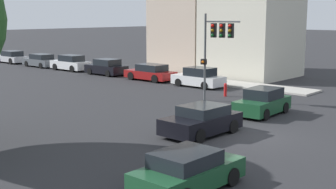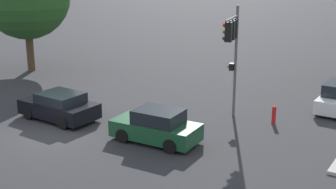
{
  "view_description": "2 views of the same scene",
  "coord_description": "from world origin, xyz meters",
  "px_view_note": "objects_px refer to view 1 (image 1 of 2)",
  "views": [
    {
      "loc": [
        -18.25,
        -10.9,
        5.54
      ],
      "look_at": [
        0.54,
        5.55,
        1.27
      ],
      "focal_mm": 50.0,
      "sensor_mm": 36.0,
      "label": 1
    },
    {
      "loc": [
        15.3,
        -13.94,
        7.83
      ],
      "look_at": [
        3.43,
        4.82,
        1.3
      ],
      "focal_mm": 50.0,
      "sensor_mm": 36.0,
      "label": 2
    }
  ],
  "objects_px": {
    "parked_car_5": "(12,57)",
    "fire_hydrant": "(225,89)",
    "crossing_car_0": "(188,171)",
    "crossing_car_1": "(263,102)",
    "parked_car_3": "(71,63)",
    "traffic_signal": "(217,39)",
    "parked_car_4": "(41,61)",
    "parked_car_1": "(151,73)",
    "parked_car_0": "(199,78)",
    "parked_car_2": "(106,67)",
    "crossing_car_2": "(202,121)"
  },
  "relations": [
    {
      "from": "parked_car_5",
      "to": "fire_hydrant",
      "type": "bearing_deg",
      "value": 177.47
    },
    {
      "from": "crossing_car_0",
      "to": "crossing_car_1",
      "type": "xyz_separation_m",
      "value": [
        11.7,
        4.03,
        0.07
      ]
    },
    {
      "from": "parked_car_3",
      "to": "traffic_signal",
      "type": "bearing_deg",
      "value": 167.39
    },
    {
      "from": "crossing_car_1",
      "to": "parked_car_3",
      "type": "bearing_deg",
      "value": -105.98
    },
    {
      "from": "traffic_signal",
      "to": "parked_car_5",
      "type": "bearing_deg",
      "value": -109.7
    },
    {
      "from": "parked_car_3",
      "to": "parked_car_4",
      "type": "xyz_separation_m",
      "value": [
        -0.07,
        5.11,
        -0.08
      ]
    },
    {
      "from": "crossing_car_1",
      "to": "parked_car_3",
      "type": "relative_size",
      "value": 0.88
    },
    {
      "from": "parked_car_1",
      "to": "parked_car_3",
      "type": "xyz_separation_m",
      "value": [
        -0.01,
        11.03,
        0.06
      ]
    },
    {
      "from": "parked_car_3",
      "to": "parked_car_1",
      "type": "bearing_deg",
      "value": 179.37
    },
    {
      "from": "parked_car_0",
      "to": "crossing_car_1",
      "type": "bearing_deg",
      "value": 147.6
    },
    {
      "from": "parked_car_1",
      "to": "parked_car_5",
      "type": "xyz_separation_m",
      "value": [
        0.08,
        22.24,
        0.01
      ]
    },
    {
      "from": "traffic_signal",
      "to": "fire_hydrant",
      "type": "distance_m",
      "value": 4.18
    },
    {
      "from": "crossing_car_0",
      "to": "fire_hydrant",
      "type": "relative_size",
      "value": 4.27
    },
    {
      "from": "parked_car_3",
      "to": "fire_hydrant",
      "type": "height_order",
      "value": "parked_car_3"
    },
    {
      "from": "parked_car_2",
      "to": "crossing_car_1",
      "type": "bearing_deg",
      "value": 163.72
    },
    {
      "from": "crossing_car_0",
      "to": "parked_car_0",
      "type": "xyz_separation_m",
      "value": [
        17.5,
        12.99,
        0.08
      ]
    },
    {
      "from": "traffic_signal",
      "to": "crossing_car_0",
      "type": "distance_m",
      "value": 15.96
    },
    {
      "from": "parked_car_0",
      "to": "parked_car_3",
      "type": "height_order",
      "value": "parked_car_3"
    },
    {
      "from": "crossing_car_0",
      "to": "crossing_car_1",
      "type": "relative_size",
      "value": 1.0
    },
    {
      "from": "crossing_car_2",
      "to": "parked_car_3",
      "type": "distance_m",
      "value": 27.92
    },
    {
      "from": "parked_car_0",
      "to": "parked_car_1",
      "type": "distance_m",
      "value": 5.26
    },
    {
      "from": "traffic_signal",
      "to": "crossing_car_2",
      "type": "relative_size",
      "value": 1.38
    },
    {
      "from": "parked_car_0",
      "to": "parked_car_2",
      "type": "bearing_deg",
      "value": -0.35
    },
    {
      "from": "crossing_car_2",
      "to": "parked_car_4",
      "type": "xyz_separation_m",
      "value": [
        11.64,
        30.46,
        -0.01
      ]
    },
    {
      "from": "crossing_car_1",
      "to": "fire_hydrant",
      "type": "bearing_deg",
      "value": -128.65
    },
    {
      "from": "traffic_signal",
      "to": "parked_car_0",
      "type": "xyz_separation_m",
      "value": [
        4.31,
        4.69,
        -3.35
      ]
    },
    {
      "from": "parked_car_1",
      "to": "parked_car_3",
      "type": "distance_m",
      "value": 11.03
    },
    {
      "from": "traffic_signal",
      "to": "parked_car_2",
      "type": "height_order",
      "value": "traffic_signal"
    },
    {
      "from": "parked_car_2",
      "to": "parked_car_3",
      "type": "height_order",
      "value": "parked_car_3"
    },
    {
      "from": "parked_car_5",
      "to": "fire_hydrant",
      "type": "height_order",
      "value": "parked_car_5"
    },
    {
      "from": "parked_car_4",
      "to": "parked_car_2",
      "type": "bearing_deg",
      "value": -178.12
    },
    {
      "from": "traffic_signal",
      "to": "crossing_car_0",
      "type": "bearing_deg",
      "value": 20.45
    },
    {
      "from": "parked_car_0",
      "to": "parked_car_2",
      "type": "xyz_separation_m",
      "value": [
        0.17,
        10.95,
        -0.01
      ]
    },
    {
      "from": "crossing_car_0",
      "to": "parked_car_0",
      "type": "distance_m",
      "value": 21.79
    },
    {
      "from": "crossing_car_2",
      "to": "parked_car_2",
      "type": "relative_size",
      "value": 0.98
    },
    {
      "from": "parked_car_2",
      "to": "parked_car_5",
      "type": "relative_size",
      "value": 0.91
    },
    {
      "from": "crossing_car_2",
      "to": "parked_car_5",
      "type": "height_order",
      "value": "parked_car_5"
    },
    {
      "from": "traffic_signal",
      "to": "parked_car_5",
      "type": "xyz_separation_m",
      "value": [
        4.52,
        32.19,
        -3.38
      ]
    },
    {
      "from": "crossing_car_1",
      "to": "traffic_signal",
      "type": "bearing_deg",
      "value": -112.11
    },
    {
      "from": "traffic_signal",
      "to": "parked_car_0",
      "type": "relative_size",
      "value": 1.35
    },
    {
      "from": "crossing_car_0",
      "to": "parked_car_5",
      "type": "distance_m",
      "value": 44.19
    },
    {
      "from": "fire_hydrant",
      "to": "crossing_car_2",
      "type": "bearing_deg",
      "value": -151.69
    },
    {
      "from": "crossing_car_0",
      "to": "parked_car_3",
      "type": "distance_m",
      "value": 34.18
    },
    {
      "from": "traffic_signal",
      "to": "parked_car_2",
      "type": "distance_m",
      "value": 16.61
    },
    {
      "from": "crossing_car_1",
      "to": "parked_car_1",
      "type": "bearing_deg",
      "value": -115.43
    },
    {
      "from": "crossing_car_1",
      "to": "parked_car_4",
      "type": "xyz_separation_m",
      "value": [
        5.87,
        30.36,
        -0.04
      ]
    },
    {
      "from": "parked_car_2",
      "to": "parked_car_1",
      "type": "bearing_deg",
      "value": -179.9
    },
    {
      "from": "parked_car_2",
      "to": "parked_car_5",
      "type": "bearing_deg",
      "value": 0.27
    },
    {
      "from": "parked_car_0",
      "to": "parked_car_5",
      "type": "distance_m",
      "value": 27.5
    },
    {
      "from": "crossing_car_0",
      "to": "parked_car_5",
      "type": "height_order",
      "value": "parked_car_5"
    }
  ]
}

